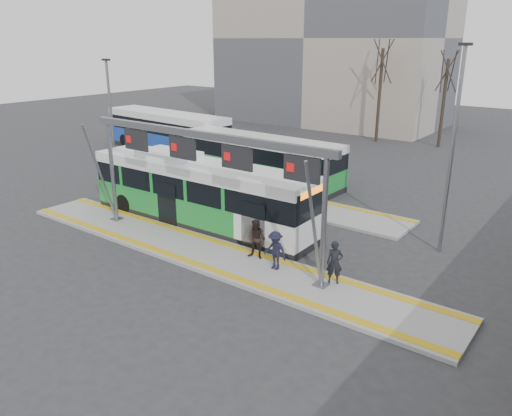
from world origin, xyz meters
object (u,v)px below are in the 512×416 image
(gantry, at_px, (202,156))
(passenger_c, at_px, (275,250))
(hero_bus, at_px, (200,193))
(passenger_b, at_px, (257,239))
(passenger_a, at_px, (335,263))

(gantry, height_order, passenger_c, gantry)
(hero_bus, xyz_separation_m, passenger_b, (5.02, -1.98, -0.59))
(passenger_c, bearing_deg, passenger_a, 9.80)
(passenger_a, bearing_deg, hero_bus, 137.32)
(passenger_a, distance_m, passenger_c, 2.50)
(gantry, xyz_separation_m, passenger_b, (2.43, 0.55, -3.30))
(gantry, height_order, passenger_a, gantry)
(hero_bus, height_order, passenger_b, hero_bus)
(hero_bus, bearing_deg, passenger_c, -21.74)
(hero_bus, bearing_deg, gantry, -45.43)
(hero_bus, bearing_deg, passenger_b, -22.55)
(passenger_b, bearing_deg, gantry, -178.57)
(gantry, distance_m, passenger_a, 6.98)
(passenger_b, height_order, passenger_c, passenger_b)
(passenger_c, bearing_deg, passenger_b, 164.71)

